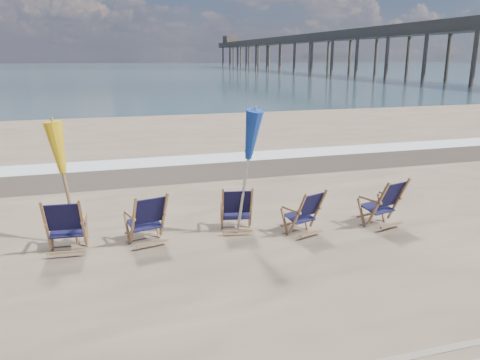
{
  "coord_description": "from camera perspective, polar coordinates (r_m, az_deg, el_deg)",
  "views": [
    {
      "loc": [
        -2.44,
        -5.85,
        3.12
      ],
      "look_at": [
        0.0,
        2.2,
        0.9
      ],
      "focal_mm": 35.0,
      "sensor_mm": 36.0,
      "label": 1
    }
  ],
  "objects": [
    {
      "name": "umbrella_blue",
      "position": [
        7.97,
        0.64,
        5.06
      ],
      "size": [
        0.3,
        0.3,
        2.31
      ],
      "color": "#A5A5AD",
      "rests_on": "ground"
    },
    {
      "name": "fishing_pier",
      "position": [
        89.52,
        10.35,
        15.55
      ],
      "size": [
        4.4,
        140.0,
        9.3
      ],
      "primitive_type": null,
      "color": "brown",
      "rests_on": "ground"
    },
    {
      "name": "ocean",
      "position": [
        133.91,
        -16.26,
        12.89
      ],
      "size": [
        400.0,
        400.0,
        0.0
      ],
      "primitive_type": "plane",
      "color": "#344C57",
      "rests_on": "ground"
    },
    {
      "name": "beach_chair_0",
      "position": [
        7.97,
        -18.62,
        -5.25
      ],
      "size": [
        0.7,
        0.77,
        0.99
      ],
      "primitive_type": null,
      "rotation": [
        0.0,
        0.0,
        3.05
      ],
      "color": "black",
      "rests_on": "ground"
    },
    {
      "name": "umbrella_yellow",
      "position": [
        8.17,
        -20.74,
        2.99
      ],
      "size": [
        0.3,
        0.3,
        2.11
      ],
      "color": "olive",
      "rests_on": "ground"
    },
    {
      "name": "surf_foam",
      "position": [
        14.69,
        -6.93,
        2.43
      ],
      "size": [
        200.0,
        1.4,
        0.01
      ],
      "primitive_type": "cube",
      "color": "silver",
      "rests_on": "ground"
    },
    {
      "name": "beach_chair_2",
      "position": [
        8.44,
        1.36,
        -3.59
      ],
      "size": [
        0.71,
        0.77,
        0.92
      ],
      "primitive_type": null,
      "rotation": [
        0.0,
        0.0,
        2.94
      ],
      "color": "black",
      "rests_on": "ground"
    },
    {
      "name": "wet_sand_strip",
      "position": [
        13.26,
        -5.79,
        1.11
      ],
      "size": [
        200.0,
        2.6,
        0.0
      ],
      "primitive_type": "cube",
      "color": "#42362A",
      "rests_on": "ground"
    },
    {
      "name": "beach_chair_3",
      "position": [
        8.56,
        9.53,
        -3.66
      ],
      "size": [
        0.74,
        0.78,
        0.88
      ],
      "primitive_type": null,
      "rotation": [
        0.0,
        0.0,
        3.47
      ],
      "color": "black",
      "rests_on": "ground"
    },
    {
      "name": "beach_chair_1",
      "position": [
        8.1,
        -9.23,
        -4.43
      ],
      "size": [
        0.76,
        0.82,
        0.96
      ],
      "primitive_type": null,
      "rotation": [
        0.0,
        0.0,
        3.39
      ],
      "color": "black",
      "rests_on": "ground"
    },
    {
      "name": "beach_chair_4",
      "position": [
        9.31,
        18.75,
        -2.43
      ],
      "size": [
        0.8,
        0.85,
        0.98
      ],
      "primitive_type": null,
      "rotation": [
        0.0,
        0.0,
        3.41
      ],
      "color": "black",
      "rests_on": "ground"
    }
  ]
}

